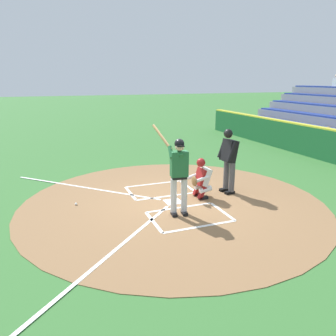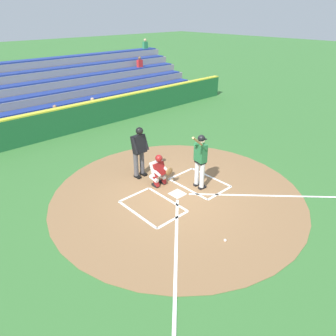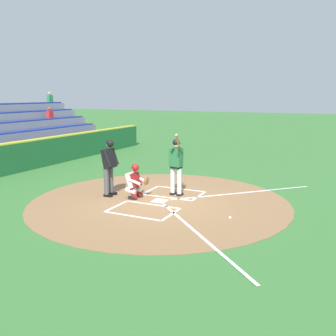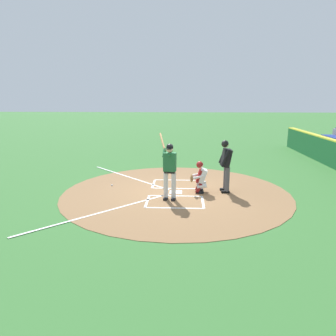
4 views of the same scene
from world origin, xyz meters
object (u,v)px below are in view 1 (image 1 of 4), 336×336
batter (179,171)px  baseball (76,204)px  catcher (201,177)px  plate_umpire (229,157)px

batter → baseball: size_ratio=28.76×
catcher → baseball: 3.42m
catcher → baseball: catcher is taller
catcher → plate_umpire: plate_umpire is taller
plate_umpire → baseball: (0.54, 4.21, -1.04)m
catcher → baseball: size_ratio=15.27×
catcher → plate_umpire: bearing=-83.4°
batter → baseball: (1.50, 2.27, -1.06)m
batter → plate_umpire: batter is taller
batter → baseball: bearing=56.5°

